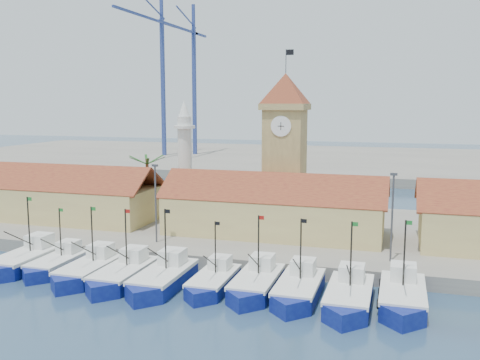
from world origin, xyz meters
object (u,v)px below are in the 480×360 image
(clock_tower, at_px, (285,145))
(minaret, at_px, (185,157))
(boat_0, at_px, (25,261))
(boat_5, at_px, (213,283))

(clock_tower, height_order, minaret, clock_tower)
(clock_tower, bearing_deg, boat_0, -135.27)
(minaret, bearing_deg, clock_tower, -7.61)
(boat_5, relative_size, clock_tower, 0.39)
(minaret, bearing_deg, boat_5, -62.48)
(boat_0, xyz_separation_m, clock_tower, (23.08, 22.86, 11.13))
(clock_tower, distance_m, minaret, 15.30)
(minaret, bearing_deg, boat_0, -108.00)
(clock_tower, bearing_deg, boat_5, -94.52)
(boat_0, height_order, clock_tower, clock_tower)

